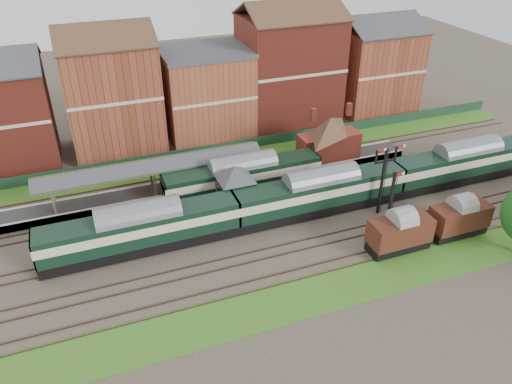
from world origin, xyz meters
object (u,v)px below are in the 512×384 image
object	(u,v)px
signal_box	(235,188)
semaphore_bracket	(383,177)
dmu_train	(320,192)
platform_railcar	(243,176)
goods_van_a	(400,232)

from	to	relation	value
signal_box	semaphore_bracket	distance (m)	16.16
semaphore_bracket	dmu_train	bearing A→B (deg)	157.97
semaphore_bracket	signal_box	bearing A→B (deg)	159.08
platform_railcar	dmu_train	bearing A→B (deg)	-43.54
semaphore_bracket	platform_railcar	world-z (taller)	semaphore_bracket
platform_railcar	goods_van_a	xyz separation A→B (m)	(11.13, -15.50, -0.37)
semaphore_bracket	dmu_train	xyz separation A→B (m)	(-6.18, 2.50, -1.96)
goods_van_a	semaphore_bracket	bearing A→B (deg)	73.81
semaphore_bracket	platform_railcar	size ratio (longest dim) A/B	0.43
signal_box	dmu_train	bearing A→B (deg)	-20.14
goods_van_a	dmu_train	bearing A→B (deg)	115.49
signal_box	semaphore_bracket	bearing A→B (deg)	-20.92
signal_box	platform_railcar	distance (m)	3.88
dmu_train	platform_railcar	xyz separation A→B (m)	(-6.84, 6.50, -0.13)
dmu_train	goods_van_a	distance (m)	9.98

